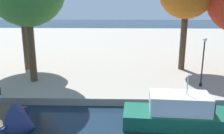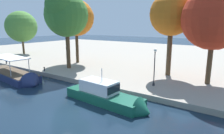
% 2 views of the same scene
% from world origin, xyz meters
% --- Properties ---
extents(ground_plane, '(220.00, 220.00, 0.00)m').
position_xyz_m(ground_plane, '(0.00, 0.00, 0.00)').
color(ground_plane, '#142333').
extents(dock_promenade, '(120.00, 55.00, 0.61)m').
position_xyz_m(dock_promenade, '(0.00, 34.95, 0.31)').
color(dock_promenade, gray).
rests_on(dock_promenade, ground_plane).
extents(tour_boat_1, '(13.31, 4.36, 4.35)m').
position_xyz_m(tour_boat_1, '(-15.20, 3.99, 0.43)').
color(tour_boat_1, navy).
rests_on(tour_boat_1, ground_plane).
extents(motor_yacht_2, '(9.73, 3.10, 4.43)m').
position_xyz_m(motor_yacht_2, '(1.29, 4.48, 0.58)').
color(motor_yacht_2, '#14513D').
rests_on(motor_yacht_2, ground_plane).
extents(mooring_bollard_0, '(0.26, 0.26, 0.84)m').
position_xyz_m(mooring_bollard_0, '(-24.64, 7.81, 1.07)').
color(mooring_bollard_0, '#2D2D33').
rests_on(mooring_bollard_0, dock_promenade).
extents(mooring_bollard_1, '(0.22, 0.22, 0.67)m').
position_xyz_m(mooring_bollard_1, '(-13.75, 8.13, 0.97)').
color(mooring_bollard_1, '#2D2D33').
rests_on(mooring_bollard_1, dock_promenade).
extents(lamp_post, '(0.37, 0.37, 4.45)m').
position_xyz_m(lamp_post, '(3.52, 10.75, 3.22)').
color(lamp_post, black).
rests_on(lamp_post, dock_promenade).
extents(tree_0, '(7.40, 7.40, 11.61)m').
position_xyz_m(tree_0, '(8.55, 15.46, 8.42)').
color(tree_0, '#4C3823').
rests_on(tree_0, dock_promenade).
extents(tree_1, '(6.67, 6.67, 11.74)m').
position_xyz_m(tree_1, '(-14.39, 16.33, 9.18)').
color(tree_1, '#4C3823').
rests_on(tree_1, dock_promenade).
extents(tree_2, '(7.49, 7.49, 10.48)m').
position_xyz_m(tree_2, '(-34.07, 16.81, 7.49)').
color(tree_2, '#4C3823').
rests_on(tree_2, dock_promenade).
extents(tree_3, '(5.95, 5.95, 11.57)m').
position_xyz_m(tree_3, '(3.21, 16.83, 9.15)').
color(tree_3, '#4C3823').
rests_on(tree_3, dock_promenade).
extents(tree_4, '(6.98, 7.28, 12.26)m').
position_xyz_m(tree_4, '(-12.06, 11.54, 9.45)').
color(tree_4, '#4C3823').
rests_on(tree_4, dock_promenade).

